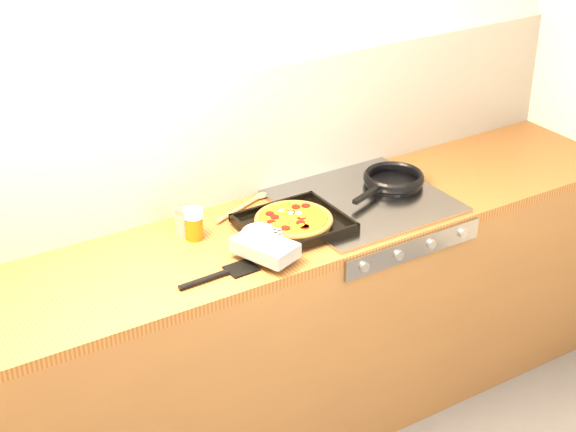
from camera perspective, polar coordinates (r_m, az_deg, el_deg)
room_shell at (r=3.26m, az=-4.38°, el=4.82°), size 3.20×3.20×3.20m
counter_run at (r=3.38m, az=-1.62°, el=-7.80°), size 3.20×0.62×0.90m
stovetop at (r=3.36m, az=4.89°, el=0.93°), size 0.60×0.56×0.02m
pizza_on_tray at (r=3.09m, az=-0.22°, el=-0.75°), size 0.47×0.41×0.06m
frying_pan at (r=3.47m, az=6.80°, el=2.36°), size 0.42×0.31×0.04m
tomato_can at (r=3.13m, az=-6.66°, el=-0.32°), size 0.09×0.09×0.10m
juice_glass at (r=3.10m, az=-6.11°, el=-0.51°), size 0.08×0.08×0.11m
wooden_spoon at (r=3.32m, az=-2.69°, el=0.77°), size 0.29×0.14×0.02m
black_spatula at (r=2.89m, az=-4.44°, el=-3.82°), size 0.28×0.09×0.02m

